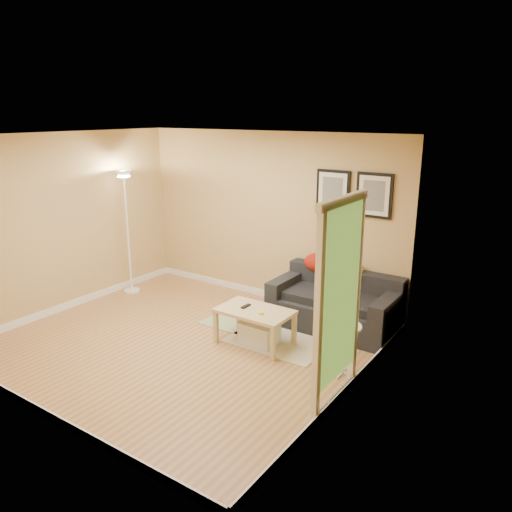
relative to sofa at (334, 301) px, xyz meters
The scene contains 25 objects.
floor 2.09m from the sofa, 132.05° to the right, with size 4.50×4.50×0.00m, color #B57F4D.
ceiling 3.03m from the sofa, 132.05° to the right, with size 4.50×4.50×0.00m, color white.
wall_back 1.73m from the sofa, 161.19° to the left, with size 4.50×4.50×0.00m, color tan.
wall_front 3.90m from the sofa, 111.35° to the right, with size 4.50×4.50×0.00m, color tan.
wall_left 4.05m from the sofa, 157.15° to the right, with size 4.00×4.00×0.00m, color tan.
wall_right 1.99m from the sofa, 60.38° to the right, with size 4.00×4.00×0.00m, color tan.
baseboard_back 1.49m from the sofa, 161.57° to the left, with size 4.50×0.02×0.10m, color white.
baseboard_front 3.79m from the sofa, 111.41° to the right, with size 4.50×0.02×0.10m, color white.
baseboard_left 3.94m from the sofa, 157.09° to the right, with size 0.02×4.00×0.10m, color white.
baseboard_right 1.78m from the sofa, 60.66° to the right, with size 0.02×4.00×0.10m, color white.
sofa is the anchor object (origin of this frame).
red_throw 0.66m from the sofa, 140.53° to the left, with size 0.48×0.36×0.28m, color maroon, non-canonical shape.
plaid_throw 0.50m from the sofa, 87.65° to the left, with size 0.42×0.26×0.10m, color tan, non-canonical shape.
framed_print_left 1.52m from the sofa, 123.99° to the left, with size 0.50×0.04×0.60m, color black, non-canonical shape.
framed_print_right 1.52m from the sofa, 56.01° to the left, with size 0.50×0.04×0.60m, color black, non-canonical shape.
area_rug 0.97m from the sofa, 115.07° to the right, with size 1.25×0.85×0.01m, color beige.
green_runner 1.52m from the sofa, 150.66° to the right, with size 0.70×0.50×0.01m, color #668C4C.
coffee_table 1.21m from the sofa, 119.88° to the right, with size 0.94×0.57×0.47m, color tan, non-canonical shape.
remote_control 1.28m from the sofa, 126.13° to the right, with size 0.05×0.16×0.02m, color black.
tape_roll 1.21m from the sofa, 112.28° to the right, with size 0.07×0.07×0.03m, color yellow.
storage_bin 1.17m from the sofa, 119.22° to the right, with size 0.47×0.35×0.29m, color white, non-canonical shape.
side_table 1.27m from the sofa, 59.64° to the right, with size 0.39×0.39×0.59m, color white, non-canonical shape.
book_stack 1.29m from the sofa, 60.53° to the right, with size 0.18×0.24×0.08m, color navy, non-canonical shape.
floor_lamp 3.48m from the sofa, behind, with size 0.26×0.26×2.01m, color white, non-canonical shape.
doorway 1.98m from the sofa, 63.98° to the right, with size 0.12×1.01×2.13m, color white, non-canonical shape.
Camera 1 is at (4.07, -4.33, 2.87)m, focal length 35.00 mm.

